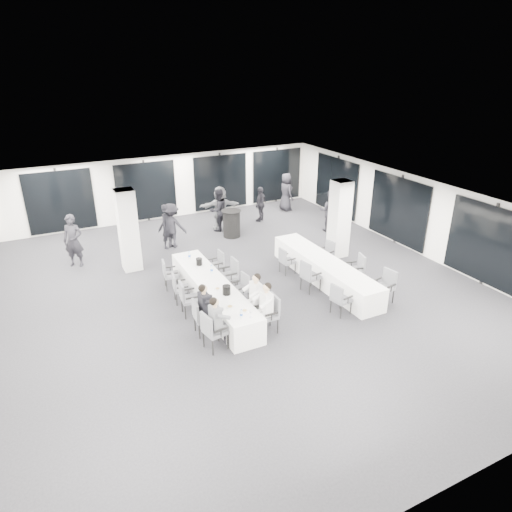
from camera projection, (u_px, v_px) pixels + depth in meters
The scene contains 43 objects.
room at pixel (255, 233), 15.00m from camera, with size 14.04×16.04×2.84m.
column_left at pixel (128, 230), 15.19m from camera, with size 0.60×0.60×2.80m, color silver.
column_right at pixel (339, 219), 16.26m from camera, with size 0.60×0.60×2.80m, color silver.
banquet_table_main at pixel (213, 294), 13.26m from camera, with size 0.90×5.00×0.75m, color silver.
banquet_table_side at pixel (324, 270), 14.72m from camera, with size 0.90×5.00×0.75m, color silver.
cocktail_table at pixel (232, 223), 18.35m from camera, with size 0.79×0.79×1.10m.
chair_main_left_near at pixel (212, 329), 11.15m from camera, with size 0.60×0.64×1.03m.
chair_main_left_second at pixel (201, 315), 11.80m from camera, with size 0.52×0.58×0.98m.
chair_main_left_mid at pixel (187, 297), 12.69m from camera, with size 0.56×0.61×1.01m.
chair_main_left_fourth at pixel (179, 286), 13.37m from camera, with size 0.53×0.56×0.92m.
chair_main_left_far at pixel (169, 273), 14.19m from camera, with size 0.54×0.58×0.94m.
chair_main_right_near at pixel (270, 311), 11.94m from camera, with size 0.53×0.59×1.02m.
chair_main_right_second at pixel (259, 303), 12.45m from camera, with size 0.53×0.57×0.92m.
chair_main_right_mid at pixel (242, 287), 13.39m from camera, with size 0.50×0.54×0.90m.
chair_main_right_fourth at pixel (230, 273), 14.05m from camera, with size 0.52×0.59×1.04m.
chair_main_right_far at pixel (218, 263), 14.92m from camera, with size 0.48×0.53×0.90m.
chair_side_left_near at pixel (339, 298), 12.73m from camera, with size 0.55×0.58×0.94m.
chair_side_left_mid at pixel (309, 274), 13.99m from camera, with size 0.57×0.62×1.01m.
chair_side_left_far at pixel (286, 259), 15.20m from camera, with size 0.47×0.52×0.89m.
chair_side_right_near at pixel (386, 284), 13.39m from camera, with size 0.58×0.62×1.01m.
chair_side_right_mid at pixel (357, 267), 14.50m from camera, with size 0.60×0.63×0.98m.
chair_side_right_far at pixel (328, 252), 15.84m from camera, with size 0.52×0.55×0.87m.
seated_guest_a at pixel (218, 319), 11.15m from camera, with size 0.50×0.38×1.44m.
seated_guest_b at pixel (207, 305), 11.77m from camera, with size 0.50×0.38×1.44m.
seated_guest_c at pixel (264, 305), 11.78m from camera, with size 0.50×0.38×1.44m.
seated_guest_d at pixel (254, 295), 12.27m from camera, with size 0.50×0.38×1.44m.
standing_guest_a at pixel (168, 224), 17.10m from camera, with size 0.70×0.57×1.93m, color black.
standing_guest_b at pixel (218, 207), 18.82m from camera, with size 0.98×0.60×2.02m, color black.
standing_guest_c at pixel (171, 223), 17.18m from camera, with size 1.26×0.64×1.94m, color black.
standing_guest_d at pixel (261, 202), 19.98m from camera, with size 1.04×0.58×1.76m, color black.
standing_guest_e at pixel (286, 190), 21.38m from camera, with size 0.97×0.59×2.00m, color black.
standing_guest_f at pixel (220, 205), 19.01m from camera, with size 1.91×0.73×2.08m, color #5C5F64.
standing_guest_g at pixel (73, 237), 15.55m from camera, with size 0.77×0.62×2.10m, color black.
standing_guest_h at pixel (330, 208), 18.78m from camera, with size 0.96×0.58×1.98m, color black.
ice_bucket_near at pixel (227, 290), 12.41m from camera, with size 0.22×0.22×0.26m, color black.
ice_bucket_far at pixel (199, 262), 14.18m from camera, with size 0.19×0.19×0.22m, color black.
water_bottle_a at pixel (241, 314), 11.30m from camera, with size 0.07×0.07×0.22m, color silver.
water_bottle_b at pixel (212, 269), 13.65m from camera, with size 0.08×0.08×0.25m, color silver.
water_bottle_c at pixel (189, 255), 14.62m from camera, with size 0.08×0.08×0.24m, color silver.
plate_a at pixel (230, 306), 11.82m from camera, with size 0.21×0.21×0.03m.
plate_b at pixel (245, 311), 11.63m from camera, with size 0.20×0.20×0.03m.
plate_c at pixel (217, 288), 12.74m from camera, with size 0.19×0.19×0.03m.
wine_glass at pixel (251, 312), 11.29m from camera, with size 0.08×0.08×0.21m.
Camera 1 is at (-5.38, -11.46, 6.69)m, focal length 32.00 mm.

